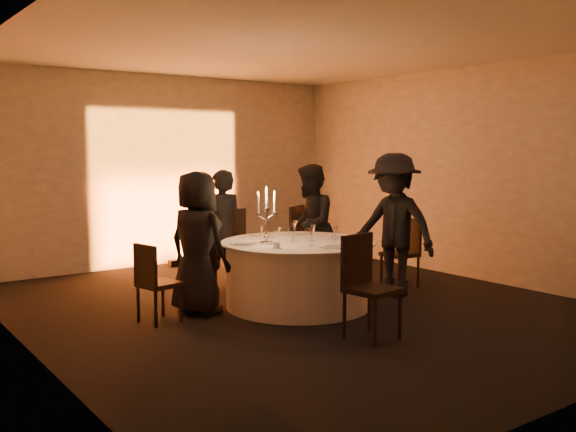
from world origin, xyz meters
TOP-DOWN VIEW (x-y plane):
  - floor at (0.00, 0.00)m, footprint 7.00×7.00m
  - ceiling at (0.00, 0.00)m, footprint 7.00×7.00m
  - wall_back at (0.00, 3.50)m, footprint 7.00×0.00m
  - wall_left at (-3.00, 0.00)m, footprint 0.00×7.00m
  - wall_right at (3.00, 0.00)m, footprint 0.00×7.00m
  - uplighter_fixture at (0.00, 3.20)m, footprint 0.25×0.12m
  - banquet_table at (0.00, 0.00)m, footprint 1.80×1.80m
  - chair_left at (-1.68, 0.30)m, footprint 0.44×0.44m
  - chair_back_left at (-0.16, 1.39)m, footprint 0.51×0.51m
  - chair_back_right at (0.83, 1.32)m, footprint 0.63×0.63m
  - chair_right at (1.82, 0.06)m, footprint 0.41×0.41m
  - chair_front at (-0.21, -1.39)m, footprint 0.50×0.50m
  - guest_left at (-1.11, 0.39)m, footprint 0.74×0.91m
  - guest_back_left at (-0.28, 1.29)m, footprint 0.64×0.49m
  - guest_back_right at (0.80, 0.81)m, footprint 1.01×1.00m
  - guest_right at (1.28, -0.28)m, footprint 0.89×1.27m
  - plate_left at (-0.60, 0.18)m, footprint 0.36×0.25m
  - plate_back_left at (-0.03, 0.64)m, footprint 0.36×0.26m
  - plate_back_right at (0.33, 0.46)m, footprint 0.35×0.26m
  - plate_right at (0.61, -0.09)m, footprint 0.36×0.29m
  - plate_front at (0.06, -0.62)m, footprint 0.36×0.27m
  - coffee_cup at (-0.50, -0.28)m, footprint 0.11×0.11m
  - candelabra at (-0.39, 0.08)m, footprint 0.28×0.13m
  - wine_glass_a at (0.31, -0.32)m, footprint 0.07×0.07m
  - wine_glass_b at (-0.42, 0.15)m, footprint 0.07×0.07m
  - wine_glass_c at (0.06, 0.16)m, footprint 0.07×0.07m
  - wine_glass_d at (-0.31, -0.04)m, footprint 0.07×0.07m
  - wine_glass_e at (0.25, 0.40)m, footprint 0.07×0.07m
  - wine_glass_f at (0.15, -0.09)m, footprint 0.07×0.07m
  - wine_glass_g at (-0.07, -0.35)m, footprint 0.07×0.07m
  - tumbler_a at (-0.07, 0.36)m, footprint 0.07×0.07m
  - tumbler_b at (-0.40, 0.00)m, footprint 0.07×0.07m
  - tumbler_c at (-0.10, -0.08)m, footprint 0.07×0.07m
  - tumbler_d at (-0.32, 0.26)m, footprint 0.07×0.07m

SIDE VIEW (x-z plane):
  - floor at x=0.00m, z-range 0.00..0.00m
  - uplighter_fixture at x=0.00m, z-range 0.00..0.10m
  - banquet_table at x=0.00m, z-range 0.00..0.77m
  - chair_left at x=-1.68m, z-range 0.05..0.90m
  - chair_right at x=1.82m, z-range 0.06..0.97m
  - chair_front at x=-0.21m, z-range 0.07..1.08m
  - chair_back_right at x=0.83m, z-range 0.07..1.12m
  - chair_back_left at x=-0.16m, z-range 0.07..1.13m
  - plate_left at x=-0.60m, z-range 0.77..0.78m
  - plate_back_right at x=0.33m, z-range 0.77..0.78m
  - plate_front at x=0.06m, z-range 0.77..0.78m
  - plate_right at x=0.61m, z-range 0.77..0.78m
  - plate_back_left at x=-0.03m, z-range 0.75..0.83m
  - guest_back_left at x=-0.28m, z-range 0.00..1.58m
  - coffee_cup at x=-0.50m, z-range 0.77..0.83m
  - guest_left at x=-1.11m, z-range 0.00..1.60m
  - tumbler_a at x=-0.07m, z-range 0.77..0.86m
  - tumbler_b at x=-0.40m, z-range 0.77..0.86m
  - tumbler_c at x=-0.10m, z-range 0.77..0.86m
  - tumbler_d at x=-0.32m, z-range 0.77..0.86m
  - guest_back_right at x=0.80m, z-range 0.00..1.64m
  - guest_right at x=1.28m, z-range 0.00..1.79m
  - wine_glass_a at x=0.31m, z-range 0.81..1.00m
  - wine_glass_b at x=-0.42m, z-range 0.81..1.00m
  - wine_glass_c at x=0.06m, z-range 0.81..1.00m
  - wine_glass_d at x=-0.31m, z-range 0.81..1.00m
  - wine_glass_e at x=0.25m, z-range 0.81..1.00m
  - wine_glass_f at x=0.15m, z-range 0.81..1.00m
  - wine_glass_g at x=-0.07m, z-range 0.81..1.00m
  - candelabra at x=-0.39m, z-range 0.67..1.33m
  - wall_back at x=0.00m, z-range -2.00..5.00m
  - wall_left at x=-3.00m, z-range -2.00..5.00m
  - wall_right at x=3.00m, z-range -2.00..5.00m
  - ceiling at x=0.00m, z-range 3.00..3.00m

